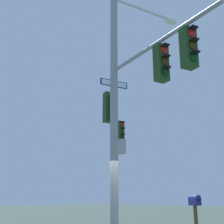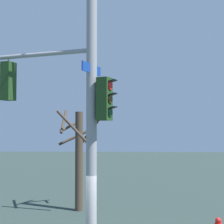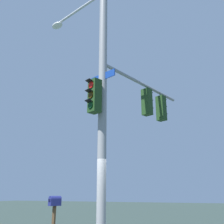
{
  "view_description": "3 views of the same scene",
  "coord_description": "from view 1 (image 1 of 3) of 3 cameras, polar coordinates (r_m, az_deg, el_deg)",
  "views": [
    {
      "loc": [
        -8.16,
        -6.79,
        1.34
      ],
      "look_at": [
        0.19,
        0.42,
        4.35
      ],
      "focal_mm": 50.05,
      "sensor_mm": 36.0,
      "label": 1
    },
    {
      "loc": [
        8.55,
        0.85,
        3.78
      ],
      "look_at": [
        -0.67,
        0.53,
        4.15
      ],
      "focal_mm": 54.34,
      "sensor_mm": 36.0,
      "label": 2
    },
    {
      "loc": [
        -3.64,
        7.22,
        1.5
      ],
      "look_at": [
        -0.26,
        -0.57,
        4.17
      ],
      "focal_mm": 41.65,
      "sensor_mm": 36.0,
      "label": 3
    }
  ],
  "objects": [
    {
      "name": "mailbox",
      "position": [
        11.91,
        14.9,
        -15.88
      ],
      "size": [
        0.41,
        0.5,
        1.41
      ],
      "rotation": [
        0.0,
        0.0,
        5.82
      ],
      "color": "#4C3823",
      "rests_on": "ground"
    },
    {
      "name": "main_signal_pole_assembly",
      "position": [
        10.57,
        3.09,
        4.76
      ],
      "size": [
        4.64,
        5.32,
        9.09
      ],
      "rotation": [
        0.0,
        0.0,
        4.39
      ],
      "color": "gray",
      "rests_on": "ground"
    },
    {
      "name": "secondary_pole_assembly",
      "position": [
        17.21,
        1.18,
        -6.17
      ],
      "size": [
        0.44,
        0.75,
        7.52
      ],
      "rotation": [
        0.0,
        0.0,
        4.57
      ],
      "color": "gray",
      "rests_on": "ground"
    }
  ]
}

